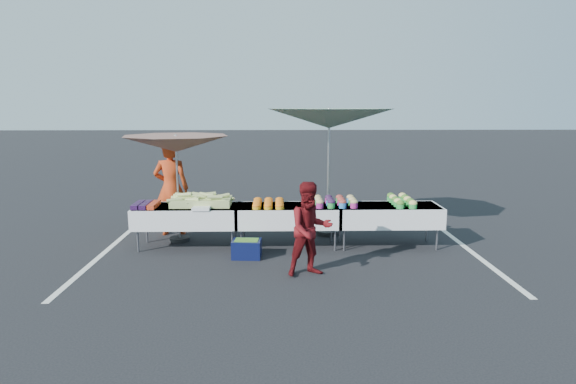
{
  "coord_description": "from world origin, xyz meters",
  "views": [
    {
      "loc": [
        -0.18,
        -8.41,
        2.54
      ],
      "look_at": [
        0.0,
        0.0,
        1.0
      ],
      "focal_mm": 30.0,
      "sensor_mm": 36.0,
      "label": 1
    }
  ],
  "objects_px": {
    "table_right": "(388,214)",
    "customer": "(310,229)",
    "umbrella_left": "(176,145)",
    "storage_bin": "(247,248)",
    "table_left": "(187,215)",
    "vendor": "(171,188)",
    "umbrella_right": "(329,120)",
    "table_center": "(288,215)"
  },
  "relations": [
    {
      "from": "table_center",
      "to": "umbrella_right",
      "type": "relative_size",
      "value": 0.64
    },
    {
      "from": "storage_bin",
      "to": "table_left",
      "type": "bearing_deg",
      "value": 153.25
    },
    {
      "from": "vendor",
      "to": "table_left",
      "type": "bearing_deg",
      "value": 119.4
    },
    {
      "from": "table_center",
      "to": "vendor",
      "type": "height_order",
      "value": "vendor"
    },
    {
      "from": "customer",
      "to": "storage_bin",
      "type": "xyz_separation_m",
      "value": [
        -1.01,
        0.85,
        -0.55
      ]
    },
    {
      "from": "table_right",
      "to": "umbrella_left",
      "type": "xyz_separation_m",
      "value": [
        -3.84,
        0.4,
        1.23
      ]
    },
    {
      "from": "table_left",
      "to": "umbrella_right",
      "type": "height_order",
      "value": "umbrella_right"
    },
    {
      "from": "vendor",
      "to": "storage_bin",
      "type": "relative_size",
      "value": 3.7
    },
    {
      "from": "umbrella_right",
      "to": "storage_bin",
      "type": "xyz_separation_m",
      "value": [
        -1.51,
        -1.45,
        -2.09
      ]
    },
    {
      "from": "table_right",
      "to": "customer",
      "type": "distance_m",
      "value": 2.13
    },
    {
      "from": "umbrella_right",
      "to": "table_left",
      "type": "bearing_deg",
      "value": -162.9
    },
    {
      "from": "table_left",
      "to": "vendor",
      "type": "distance_m",
      "value": 1.03
    },
    {
      "from": "umbrella_left",
      "to": "vendor",
      "type": "bearing_deg",
      "value": 115.95
    },
    {
      "from": "customer",
      "to": "umbrella_right",
      "type": "xyz_separation_m",
      "value": [
        0.5,
        2.3,
        1.54
      ]
    },
    {
      "from": "vendor",
      "to": "storage_bin",
      "type": "bearing_deg",
      "value": 137.04
    },
    {
      "from": "storage_bin",
      "to": "umbrella_left",
      "type": "bearing_deg",
      "value": 145.72
    },
    {
      "from": "storage_bin",
      "to": "vendor",
      "type": "bearing_deg",
      "value": 139.88
    },
    {
      "from": "customer",
      "to": "umbrella_left",
      "type": "distance_m",
      "value": 3.21
    },
    {
      "from": "table_left",
      "to": "storage_bin",
      "type": "bearing_deg",
      "value": -30.74
    },
    {
      "from": "customer",
      "to": "umbrella_left",
      "type": "height_order",
      "value": "umbrella_left"
    },
    {
      "from": "table_right",
      "to": "vendor",
      "type": "xyz_separation_m",
      "value": [
        -4.06,
        0.85,
        0.34
      ]
    },
    {
      "from": "umbrella_left",
      "to": "customer",
      "type": "bearing_deg",
      "value": -39.11
    },
    {
      "from": "customer",
      "to": "umbrella_right",
      "type": "relative_size",
      "value": 0.49
    },
    {
      "from": "umbrella_left",
      "to": "table_right",
      "type": "bearing_deg",
      "value": -5.95
    },
    {
      "from": "table_left",
      "to": "umbrella_right",
      "type": "bearing_deg",
      "value": 17.1
    },
    {
      "from": "table_left",
      "to": "storage_bin",
      "type": "relative_size",
      "value": 3.72
    },
    {
      "from": "table_right",
      "to": "umbrella_right",
      "type": "bearing_deg",
      "value": 141.34
    },
    {
      "from": "table_right",
      "to": "table_center",
      "type": "bearing_deg",
      "value": 180.0
    },
    {
      "from": "table_center",
      "to": "customer",
      "type": "relative_size",
      "value": 1.31
    },
    {
      "from": "table_right",
      "to": "umbrella_left",
      "type": "relative_size",
      "value": 0.83
    },
    {
      "from": "storage_bin",
      "to": "customer",
      "type": "bearing_deg",
      "value": -36.2
    },
    {
      "from": "umbrella_left",
      "to": "storage_bin",
      "type": "relative_size",
      "value": 4.51
    },
    {
      "from": "table_right",
      "to": "customer",
      "type": "relative_size",
      "value": 1.31
    },
    {
      "from": "table_center",
      "to": "table_right",
      "type": "distance_m",
      "value": 1.8
    },
    {
      "from": "customer",
      "to": "storage_bin",
      "type": "relative_size",
      "value": 2.85
    },
    {
      "from": "customer",
      "to": "umbrella_left",
      "type": "relative_size",
      "value": 0.63
    },
    {
      "from": "table_left",
      "to": "customer",
      "type": "xyz_separation_m",
      "value": [
        2.1,
        -1.5,
        0.13
      ]
    },
    {
      "from": "table_left",
      "to": "table_right",
      "type": "relative_size",
      "value": 1.0
    },
    {
      "from": "table_center",
      "to": "table_right",
      "type": "xyz_separation_m",
      "value": [
        1.8,
        0.0,
        0.0
      ]
    },
    {
      "from": "table_right",
      "to": "vendor",
      "type": "height_order",
      "value": "vendor"
    },
    {
      "from": "table_center",
      "to": "umbrella_left",
      "type": "xyz_separation_m",
      "value": [
        -2.04,
        0.4,
        1.23
      ]
    },
    {
      "from": "table_center",
      "to": "vendor",
      "type": "relative_size",
      "value": 1.01
    }
  ]
}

